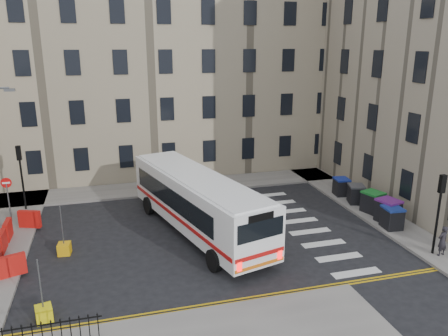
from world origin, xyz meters
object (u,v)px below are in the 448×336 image
bollard_yellow (64,249)px  bollard_chevron (44,314)px  bus (197,201)px  wheelie_bin_c (373,202)px  wheelie_bin_e (341,187)px  pedestrian (442,241)px  wheelie_bin_a (392,217)px  wheelie_bin_d (356,194)px  wheelie_bin_b (388,211)px

bollard_yellow → bollard_chevron: bearing=-93.6°
bus → wheelie_bin_c: (11.02, -0.24, -1.08)m
wheelie_bin_e → bollard_chevron: 20.55m
bus → bollard_yellow: bearing=171.4°
wheelie_bin_e → pedestrian: size_ratio=0.77×
bollard_chevron → bus: bearing=40.8°
wheelie_bin_a → wheelie_bin_c: size_ratio=0.87×
pedestrian → bollard_yellow: pedestrian is taller
bus → bollard_chevron: size_ratio=20.55×
wheelie_bin_a → wheelie_bin_e: wheelie_bin_a is taller
bollard_yellow → bollard_chevron: same height
wheelie_bin_d → bollard_yellow: (-17.97, -2.28, -0.47)m
wheelie_bin_b → wheelie_bin_a: bearing=-124.2°
bus → wheelie_bin_c: bearing=-16.4°
wheelie_bin_e → bollard_chevron: (-18.20, -9.53, -0.45)m
bus → wheelie_bin_d: size_ratio=9.13×
wheelie_bin_d → wheelie_bin_e: 1.66m
wheelie_bin_a → pedestrian: 3.56m
bus → wheelie_bin_b: bearing=-24.7°
wheelie_bin_c → bollard_yellow: bearing=164.7°
wheelie_bin_d → pedestrian: pedestrian is taller
wheelie_bin_a → bollard_chevron: 18.46m
wheelie_bin_d → wheelie_bin_c: bearing=-68.8°
bollard_chevron → wheelie_bin_a: bearing=11.7°
wheelie_bin_b → wheelie_bin_d: wheelie_bin_b is taller
wheelie_bin_a → bus: bearing=171.1°
bus → bollard_chevron: (-7.41, -6.40, -1.60)m
wheelie_bin_c → wheelie_bin_d: wheelie_bin_c is taller
pedestrian → bollard_chevron: bearing=-9.7°
wheelie_bin_b → bollard_yellow: (-18.04, 1.03, -0.54)m
wheelie_bin_a → wheelie_bin_c: (0.35, 2.42, 0.03)m
wheelie_bin_c → wheelie_bin_d: 1.71m
pedestrian → bollard_chevron: 18.39m
bollard_yellow → bus: bearing=6.5°
wheelie_bin_b → wheelie_bin_e: (-0.19, 4.97, -0.09)m
wheelie_bin_b → wheelie_bin_d: 3.31m
bollard_yellow → bollard_chevron: (-0.35, -5.60, 0.00)m
wheelie_bin_a → bollard_yellow: 17.82m
bus → wheelie_bin_e: 11.29m
wheelie_bin_c → wheelie_bin_e: (-0.23, 3.36, -0.06)m
wheelie_bin_c → wheelie_bin_e: 3.37m
wheelie_bin_c → bus: bearing=161.7°
bus → bollard_chevron: bearing=-154.3°
wheelie_bin_c → pedestrian: 5.97m
bus → wheelie_bin_a: bearing=-29.1°
bollard_yellow → wheelie_bin_e: bearing=12.4°
wheelie_bin_d → bollard_yellow: size_ratio=2.25×
wheelie_bin_d → bollard_chevron: (-18.32, -7.87, -0.47)m
wheelie_bin_b → wheelie_bin_e: size_ratio=1.22×
bollard_yellow → wheelie_bin_d: bearing=7.2°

